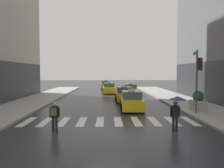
{
  "coord_description": "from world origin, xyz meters",
  "views": [
    {
      "loc": [
        -0.13,
        -11.06,
        3.24
      ],
      "look_at": [
        0.31,
        8.0,
        2.21
      ],
      "focal_mm": 34.43,
      "sensor_mm": 36.0,
      "label": 1
    }
  ],
  "objects": [
    {
      "name": "taxi_fifth",
      "position": [
        -0.31,
        31.11,
        0.72
      ],
      "size": [
        2.07,
        4.61,
        1.8
      ],
      "color": "yellow",
      "rests_on": "ground"
    },
    {
      "name": "pedestrian_with_backpack",
      "position": [
        -2.98,
        0.5,
        0.97
      ],
      "size": [
        0.55,
        0.43,
        1.65
      ],
      "color": "black",
      "rests_on": "ground"
    },
    {
      "name": "ground_plane",
      "position": [
        0.0,
        0.0,
        0.0
      ],
      "size": [
        160.0,
        160.0,
        0.0
      ],
      "primitive_type": "plane",
      "color": "#26262B"
    },
    {
      "name": "crosswalk_markings",
      "position": [
        0.0,
        3.0,
        0.0
      ],
      "size": [
        11.3,
        2.8,
        0.01
      ],
      "color": "silver",
      "rests_on": "ground"
    },
    {
      "name": "pedestrian_with_umbrella",
      "position": [
        3.7,
        0.57,
        1.52
      ],
      "size": [
        0.96,
        0.96,
        1.94
      ],
      "color": "black",
      "rests_on": "ground"
    },
    {
      "name": "traffic_light_pole",
      "position": [
        6.77,
        5.05,
        3.26
      ],
      "size": [
        0.44,
        0.84,
        4.8
      ],
      "color": "#47474C",
      "rests_on": "curb_right"
    },
    {
      "name": "taxi_third",
      "position": [
        3.19,
        19.26,
        0.72
      ],
      "size": [
        2.1,
        4.62,
        1.8
      ],
      "color": "yellow",
      "rests_on": "ground"
    },
    {
      "name": "taxi_second",
      "position": [
        1.77,
        13.14,
        0.72
      ],
      "size": [
        1.95,
        4.55,
        1.8
      ],
      "color": "gold",
      "rests_on": "ground"
    },
    {
      "name": "taxi_lead",
      "position": [
        2.0,
        7.61,
        0.72
      ],
      "size": [
        2.01,
        4.58,
        1.8
      ],
      "color": "yellow",
      "rests_on": "ground"
    },
    {
      "name": "taxi_fourth",
      "position": [
        0.17,
        22.22,
        0.72
      ],
      "size": [
        1.96,
        4.55,
        1.8
      ],
      "color": "yellow",
      "rests_on": "ground"
    },
    {
      "name": "planter_near_corner",
      "position": [
        7.36,
        6.29,
        0.87
      ],
      "size": [
        1.1,
        1.1,
        1.6
      ],
      "color": "#A8A399",
      "rests_on": "curb_right"
    }
  ]
}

